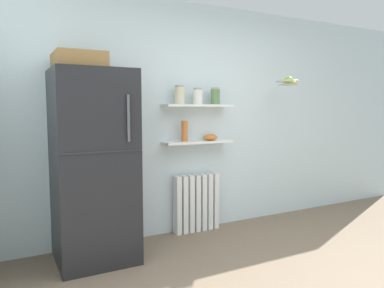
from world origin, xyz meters
TOP-DOWN VIEW (x-y plane):
  - ground_plane at (0.00, 0.50)m, footprint 7.04×7.04m
  - back_wall at (0.00, 2.05)m, footprint 7.04×0.10m
  - refrigerator at (-1.27, 1.66)m, footprint 0.70×0.72m
  - radiator at (-0.04, 1.92)m, footprint 0.55×0.12m
  - wall_shelf_lower at (-0.04, 1.89)m, footprint 0.82×0.22m
  - wall_shelf_upper at (-0.04, 1.89)m, footprint 0.82×0.22m
  - storage_jar_0 at (-0.27, 1.89)m, footprint 0.11×0.11m
  - storage_jar_1 at (-0.04, 1.89)m, footprint 0.11×0.11m
  - storage_jar_2 at (0.18, 1.89)m, footprint 0.10×0.10m
  - vase at (-0.21, 1.89)m, footprint 0.07×0.07m
  - shelf_bowl at (0.12, 1.89)m, footprint 0.16×0.16m
  - hanging_fruit_basket at (1.04, 1.63)m, footprint 0.28×0.28m

SIDE VIEW (x-z plane):
  - ground_plane at x=0.00m, z-range 0.00..0.00m
  - radiator at x=-0.04m, z-range 0.00..0.66m
  - refrigerator at x=-1.27m, z-range -0.04..1.86m
  - wall_shelf_lower at x=-0.04m, z-range 1.02..1.05m
  - shelf_bowl at x=0.12m, z-range 1.05..1.12m
  - vase at x=-0.21m, z-range 1.05..1.28m
  - back_wall at x=0.00m, z-range 0.00..2.60m
  - wall_shelf_upper at x=-0.04m, z-range 1.44..1.46m
  - storage_jar_1 at x=-0.04m, z-range 1.46..1.64m
  - storage_jar_2 at x=0.18m, z-range 1.46..1.65m
  - storage_jar_0 at x=-0.27m, z-range 1.46..1.66m
  - hanging_fruit_basket at x=1.04m, z-range 1.69..1.78m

